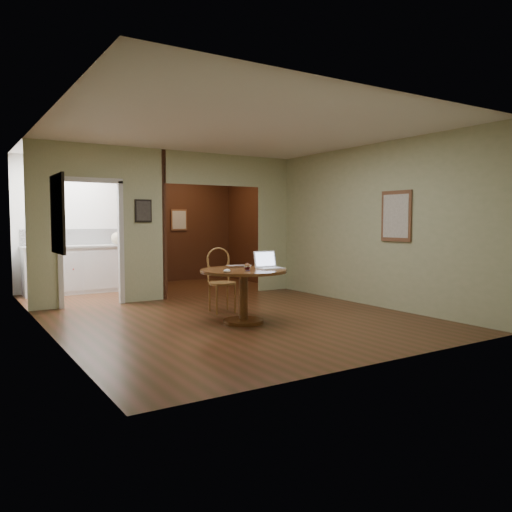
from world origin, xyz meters
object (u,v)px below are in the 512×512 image
chair (221,276)px  open_laptop (268,264)px  dining_table (243,283)px  closed_laptop (240,266)px

chair → open_laptop: size_ratio=2.85×
dining_table → chair: (0.15, 0.96, 0.00)m
dining_table → chair: chair is taller
chair → open_laptop: bearing=-72.7°
open_laptop → closed_laptop: 0.46m
dining_table → open_laptop: (0.36, -0.07, 0.26)m
dining_table → closed_laptop: 0.40m
open_laptop → chair: bearing=102.7°
closed_laptop → open_laptop: bearing=-49.5°
dining_table → closed_laptop: size_ratio=3.36×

